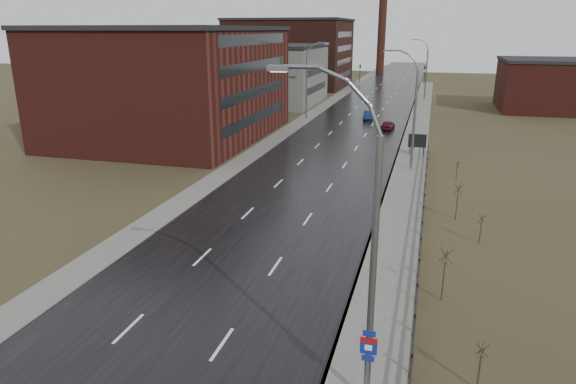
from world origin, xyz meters
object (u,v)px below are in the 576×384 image
Objects in this scene: car_near at (368,116)px; car_far at (388,125)px; streetlight_main at (364,252)px; billboard at (417,142)px.

car_far is at bearing -67.94° from car_near.
streetlight_main is 54.99m from car_far.
car_far is (-4.37, 14.82, -1.04)m from billboard.
streetlight_main reaches higher than billboard.
billboard is at bearing 89.10° from streetlight_main.
car_near is 8.06m from car_far.
streetlight_main is at bearing -90.90° from billboard.
billboard reaches higher than car_near.
car_near is at bearing -58.96° from car_far.
streetlight_main is 62.51m from car_near.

